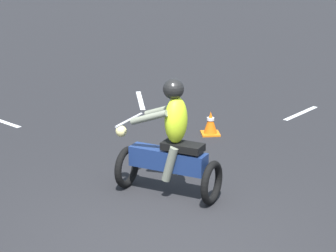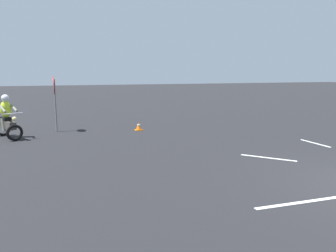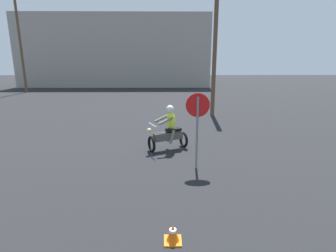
{
  "view_description": "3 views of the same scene",
  "coord_description": "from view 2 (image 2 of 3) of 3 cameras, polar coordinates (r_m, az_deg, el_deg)",
  "views": [
    {
      "loc": [
        0.6,
        7.0,
        3.64
      ],
      "look_at": [
        -0.19,
        -1.32,
        1.0
      ],
      "focal_mm": 70.0,
      "sensor_mm": 36.0,
      "label": 1
    },
    {
      "loc": [
        -4.74,
        6.74,
        2.49
      ],
      "look_at": [
        4.3,
        3.5,
        0.9
      ],
      "focal_mm": 35.0,
      "sensor_mm": 36.0,
      "label": 2
    },
    {
      "loc": [
        8.65,
        -0.87,
        3.2
      ],
      "look_at": [
        8.79,
        8.32,
        0.9
      ],
      "focal_mm": 28.0,
      "sensor_mm": 36.0,
      "label": 3
    }
  ],
  "objects": [
    {
      "name": "stop_sign",
      "position": [
        14.39,
        -19.18,
        5.47
      ],
      "size": [
        0.7,
        0.08,
        2.3
      ],
      "color": "slate",
      "rests_on": "ground"
    },
    {
      "name": "lane_stripe_e",
      "position": [
        12.68,
        24.24,
        -2.75
      ],
      "size": [
        1.37,
        0.12,
        0.01
      ],
      "primitive_type": "cube",
      "rotation": [
        0.0,
        0.0,
        1.59
      ],
      "color": "silver",
      "rests_on": "ground"
    },
    {
      "name": "lane_stripe_ne",
      "position": [
        10.07,
        17.04,
        -5.31
      ],
      "size": [
        1.25,
        1.15,
        0.01
      ],
      "primitive_type": "cube",
      "rotation": [
        0.0,
        0.0,
        2.31
      ],
      "color": "silver",
      "rests_on": "ground"
    },
    {
      "name": "traffic_cone_near_right",
      "position": [
        14.18,
        -5.13,
        -0.09
      ],
      "size": [
        0.32,
        0.32,
        0.34
      ],
      "color": "orange",
      "rests_on": "ground"
    },
    {
      "name": "lane_stripe_n",
      "position": [
        7.01,
        22.6,
        -12.1
      ],
      "size": [
        0.18,
        2.17,
        0.01
      ],
      "primitive_type": "cube",
      "rotation": [
        0.0,
        0.0,
        3.1
      ],
      "color": "silver",
      "rests_on": "ground"
    },
    {
      "name": "motorcycle_rider_background",
      "position": [
        13.77,
        -26.19,
        1.07
      ],
      "size": [
        1.53,
        1.13,
        1.66
      ],
      "rotation": [
        0.0,
        0.0,
        1.99
      ],
      "color": "black",
      "rests_on": "ground"
    }
  ]
}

